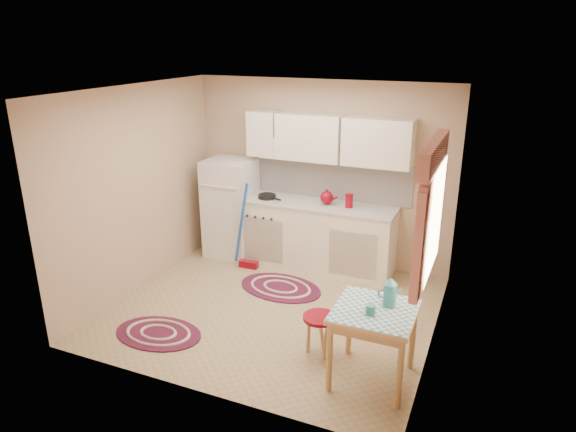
{
  "coord_description": "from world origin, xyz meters",
  "views": [
    {
      "loc": [
        2.23,
        -4.81,
        3.02
      ],
      "look_at": [
        0.08,
        0.25,
        1.09
      ],
      "focal_mm": 32.0,
      "sensor_mm": 36.0,
      "label": 1
    }
  ],
  "objects_px": {
    "base_cabinets": "(311,236)",
    "stool": "(319,335)",
    "table": "(373,345)",
    "fridge": "(231,208)"
  },
  "relations": [
    {
      "from": "fridge",
      "to": "stool",
      "type": "height_order",
      "value": "fridge"
    },
    {
      "from": "base_cabinets",
      "to": "stool",
      "type": "distance_m",
      "value": 2.1
    },
    {
      "from": "base_cabinets",
      "to": "table",
      "type": "height_order",
      "value": "base_cabinets"
    },
    {
      "from": "base_cabinets",
      "to": "stool",
      "type": "xyz_separation_m",
      "value": [
        0.81,
        -1.92,
        -0.23
      ]
    },
    {
      "from": "base_cabinets",
      "to": "table",
      "type": "bearing_deg",
      "value": -56.64
    },
    {
      "from": "fridge",
      "to": "stool",
      "type": "xyz_separation_m",
      "value": [
        2.02,
        -1.87,
        -0.49
      ]
    },
    {
      "from": "table",
      "to": "stool",
      "type": "height_order",
      "value": "table"
    },
    {
      "from": "table",
      "to": "stool",
      "type": "relative_size",
      "value": 1.71
    },
    {
      "from": "fridge",
      "to": "base_cabinets",
      "type": "height_order",
      "value": "fridge"
    },
    {
      "from": "fridge",
      "to": "base_cabinets",
      "type": "distance_m",
      "value": 1.24
    }
  ]
}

